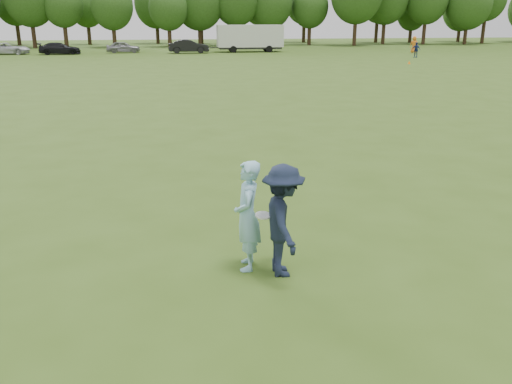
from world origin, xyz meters
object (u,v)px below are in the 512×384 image
car_f (189,46)px  thrower (248,216)px  player_far_b (416,50)px  cargo_trailer (250,37)px  player_far_c (414,45)px  car_c (9,49)px  defender (283,221)px  car_e (123,47)px  field_cone (409,62)px  car_d (60,48)px

car_f → thrower: bearing=179.5°
player_far_b → thrower: bearing=-76.0°
thrower → cargo_trailer: bearing=178.6°
player_far_c → car_c: 47.49m
defender → car_e: size_ratio=0.48×
thrower → field_cone: (20.55, 39.73, -0.81)m
field_cone → car_e: bearing=143.0°
defender → car_e: defender is taller
thrower → car_c: (-19.53, 59.41, -0.31)m
car_d → car_f: 14.76m
defender → car_f: size_ratio=0.40×
player_far_b → car_f: bearing=-163.0°
car_f → cargo_trailer: bearing=-79.6°
car_d → car_f: bearing=-96.1°
defender → thrower: bearing=59.7°
thrower → car_f: thrower is taller
car_e → cargo_trailer: 15.36m
defender → car_d: 60.38m
car_d → car_f: size_ratio=0.97×
player_far_b → car_e: player_far_b is taller
player_far_c → car_f: 26.93m
car_e → cargo_trailer: size_ratio=0.44×
car_f → cargo_trailer: (7.54, 1.31, 0.99)m
car_d → car_f: car_f is taller
defender → player_far_c: 61.42m
car_c → car_e: size_ratio=1.18×
car_f → field_cone: 27.00m
thrower → car_e: (-6.71, 60.25, -0.28)m
car_c → field_cone: (40.08, -19.68, -0.50)m
car_d → cargo_trailer: (22.30, 1.36, 1.10)m
car_c → player_far_b: bearing=-100.3°
player_far_c → car_e: (-34.45, 5.50, -0.29)m
thrower → cargo_trailer: (8.60, 59.72, 0.82)m
player_far_c → car_d: player_far_c is taller
defender → cargo_trailer: bearing=-7.8°
player_far_c → field_cone: 16.67m
defender → field_cone: (20.00, 40.05, -0.81)m
thrower → defender: thrower is taller
defender → car_d: bearing=13.5°
thrower → car_c: bearing=-155.0°
player_far_c → car_e: bearing=10.5°
car_f → player_far_b: bearing=-114.0°
defender → car_e: (-7.26, 60.57, -0.28)m
thrower → field_cone: bearing=159.5°
defender → car_e: bearing=6.7°
cargo_trailer → car_f: bearing=-170.1°
player_far_b → player_far_c: player_far_c is taller
player_far_c → car_d: (-41.43, 3.60, -0.30)m
car_c → player_far_c: bearing=-91.0°
car_f → field_cone: (19.49, -18.68, -0.64)m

